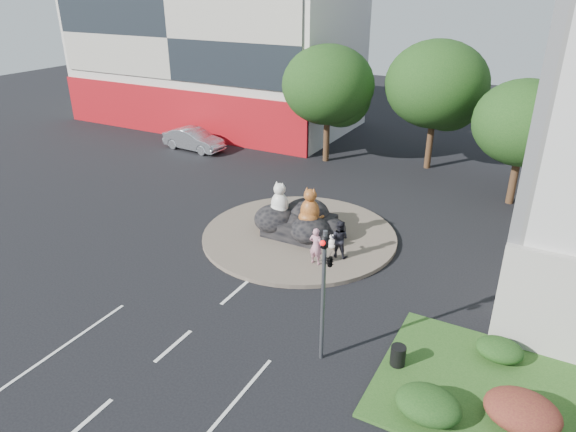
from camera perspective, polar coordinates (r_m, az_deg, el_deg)
name	(u,v)px	position (r m, az deg, el deg)	size (l,w,h in m)	color
ground	(173,346)	(19.72, -12.62, -13.92)	(120.00, 120.00, 0.00)	black
roundabout_island	(299,235)	(26.65, 1.27, -2.12)	(10.00, 10.00, 0.20)	brown
rock_plinth	(299,225)	(26.41, 1.28, -1.05)	(3.20, 2.60, 0.90)	black
shophouse_block	(214,53)	(48.94, -8.24, 17.47)	(25.20, 12.30, 17.40)	beige
grass_verge	(540,409)	(18.65, 26.19, -18.69)	(10.00, 6.00, 0.12)	#1D4717
tree_left	(329,89)	(37.02, 4.61, 13.91)	(6.46, 6.46, 8.27)	#382314
tree_mid	(437,89)	(36.68, 16.26, 13.43)	(6.84, 6.84, 8.76)	#382314
tree_right	(525,127)	(32.18, 24.85, 8.97)	(5.70, 5.70, 7.30)	#382314
hedge_near_green	(428,405)	(16.88, 15.33, -19.55)	(2.00, 1.60, 0.90)	#153711
hedge_red	(522,411)	(17.50, 24.59, -19.14)	(2.20, 1.76, 0.99)	#52151A
hedge_back_green	(499,350)	(19.77, 22.44, -13.56)	(1.60, 1.28, 0.72)	#153711
traffic_light	(327,270)	(16.69, 4.32, -5.97)	(0.44, 1.24, 5.00)	#595B60
cat_white	(280,198)	(26.17, -0.92, 1.97)	(1.09, 0.95, 1.82)	silver
cat_tabby	(310,205)	(25.31, 2.47, 1.20)	(1.13, 0.98, 1.88)	#B76226
kitten_calico	(265,223)	(26.58, -2.60, -0.74)	(0.61, 0.53, 1.02)	silver
kitten_white	(332,241)	(25.10, 4.92, -2.78)	(0.45, 0.39, 0.75)	white
pedestrian_pink	(316,246)	(23.46, 3.12, -3.36)	(0.66, 0.43, 1.80)	#BF7B8D
pedestrian_dark	(339,239)	(24.14, 5.72, -2.53)	(0.90, 0.70, 1.85)	black
parked_car	(194,139)	(41.16, -10.43, 8.37)	(1.78, 5.11, 1.68)	#B4B7BC
litter_bin	(398,356)	(18.50, 12.12, -14.92)	(0.52, 0.52, 0.73)	black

